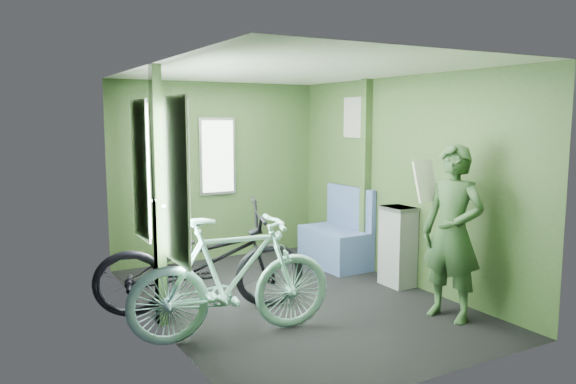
% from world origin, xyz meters
% --- Properties ---
extents(room, '(4.00, 4.02, 2.31)m').
position_xyz_m(room, '(-0.04, 0.04, 1.44)').
color(room, black).
rests_on(room, ground).
extents(bicycle_black, '(2.14, 1.39, 1.16)m').
position_xyz_m(bicycle_black, '(-0.96, 0.05, 0.00)').
color(bicycle_black, black).
rests_on(bicycle_black, ground).
extents(bicycle_mint, '(1.81, 0.80, 1.09)m').
position_xyz_m(bicycle_mint, '(-0.93, -0.62, 0.00)').
color(bicycle_mint, '#90D2C7').
rests_on(bicycle_mint, ground).
extents(passenger, '(0.53, 0.72, 1.61)m').
position_xyz_m(passenger, '(1.01, -1.17, 0.81)').
color(passenger, '#2C4A28').
rests_on(passenger, ground).
extents(waste_box, '(0.26, 0.36, 0.88)m').
position_xyz_m(waste_box, '(1.26, -0.13, 0.44)').
color(waste_box, gray).
rests_on(waste_box, ground).
extents(bench_seat, '(0.54, 0.95, 0.99)m').
position_xyz_m(bench_seat, '(1.15, 0.90, 0.29)').
color(bench_seat, navy).
rests_on(bench_seat, ground).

